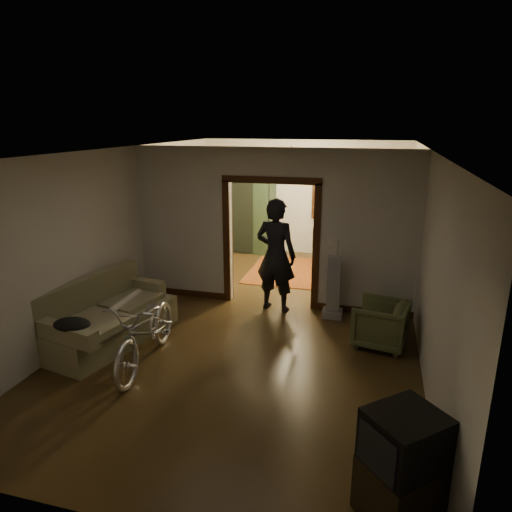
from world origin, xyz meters
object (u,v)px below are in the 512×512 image
(sofa, at_px, (109,311))
(armchair, at_px, (380,324))
(locker, at_px, (254,214))
(desk, at_px, (339,245))
(person, at_px, (276,255))
(bicycle, at_px, (147,330))

(sofa, distance_m, armchair, 4.06)
(locker, bearing_deg, desk, 4.95)
(person, bearing_deg, bicycle, 72.12)
(sofa, height_order, locker, locker)
(person, height_order, desk, person)
(bicycle, distance_m, desk, 6.00)
(locker, distance_m, desk, 2.26)
(person, bearing_deg, armchair, 163.94)
(sofa, xyz_separation_m, armchair, (3.95, 0.91, -0.14))
(sofa, xyz_separation_m, person, (2.15, 1.83, 0.51))
(armchair, bearing_deg, bicycle, -54.57)
(armchair, height_order, desk, desk)
(sofa, bearing_deg, desk, 72.18)
(bicycle, bearing_deg, desk, 63.88)
(armchair, xyz_separation_m, person, (-1.80, 0.92, 0.65))
(sofa, relative_size, bicycle, 1.11)
(person, bearing_deg, sofa, 51.36)
(bicycle, relative_size, desk, 1.91)
(bicycle, xyz_separation_m, locker, (-0.08, 5.84, 0.48))
(sofa, relative_size, armchair, 2.81)
(bicycle, xyz_separation_m, armchair, (3.07, 1.38, -0.16))
(desk, bearing_deg, armchair, -96.12)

